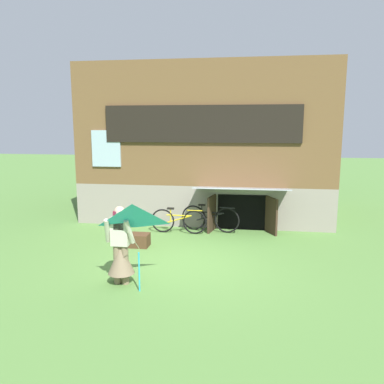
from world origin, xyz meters
The scene contains 7 objects.
ground_plane centered at (0.00, 0.00, 0.00)m, with size 60.00×60.00×0.00m, color #56843D.
log_house centered at (0.00, 5.52, 2.48)m, with size 7.90×6.17×4.95m.
person centered at (-1.03, -1.39, 0.65)m, with size 0.61×0.52×1.56m.
kite centered at (-0.59, -1.97, 1.28)m, with size 1.14×1.15×1.60m.
bicycle_black centered at (0.31, 2.65, 0.39)m, with size 1.74×0.37×0.80m.
bicycle_yellow centered at (-0.57, 2.31, 0.36)m, with size 1.63×0.10×0.74m.
wooden_crate centered at (-1.34, 0.95, 0.17)m, with size 0.50×0.42×0.33m, color #4C331E.
Camera 1 is at (1.40, -8.31, 3.09)m, focal length 36.14 mm.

